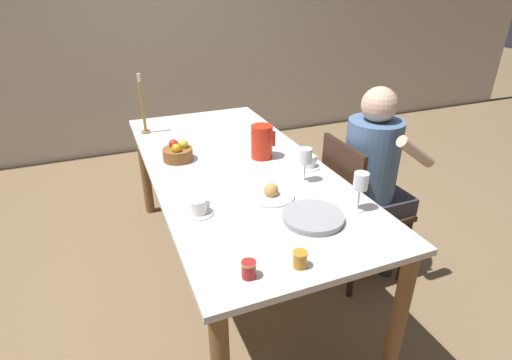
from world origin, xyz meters
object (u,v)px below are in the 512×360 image
chair_person_side (356,206)px  wine_glass_water (305,157)px  person_seated (375,171)px  serving_tray (313,217)px  teacup_across (309,162)px  fruit_bowl (178,153)px  wine_glass_juice (361,183)px  red_pitcher (262,142)px  teacup_near_person (199,208)px  jam_jar_red (249,269)px  candlestick_tall (143,110)px  bread_plate (271,194)px  jam_jar_amber (300,259)px

chair_person_side → wine_glass_water: bearing=-82.2°
person_seated → serving_tray: (-0.62, -0.38, 0.06)m
teacup_across → serving_tray: size_ratio=0.49×
wine_glass_water → fruit_bowl: size_ratio=1.06×
wine_glass_juice → serving_tray: bearing=-179.2°
person_seated → red_pitcher: person_seated is taller
wine_glass_juice → teacup_near_person: size_ratio=1.40×
wine_glass_water → fruit_bowl: wine_glass_water is taller
jam_jar_red → chair_person_side: bearing=34.6°
wine_glass_water → serving_tray: 0.39m
fruit_bowl → teacup_across: bearing=-30.0°
red_pitcher → person_seated: bearing=-30.4°
person_seated → fruit_bowl: bearing=-115.0°
red_pitcher → teacup_near_person: 0.69m
teacup_across → candlestick_tall: bearing=129.7°
person_seated → bread_plate: person_seated is taller
red_pitcher → fruit_bowl: size_ratio=1.14×
wine_glass_water → jam_jar_amber: (-0.34, -0.60, -0.10)m
jam_jar_red → serving_tray: bearing=31.5°
teacup_near_person → fruit_bowl: fruit_bowl is taller
teacup_across → red_pitcher: bearing=129.4°
chair_person_side → person_seated: size_ratio=0.75×
person_seated → wine_glass_juice: size_ratio=6.54×
chair_person_side → wine_glass_juice: size_ratio=4.93×
red_pitcher → wine_glass_water: size_ratio=1.08×
bread_plate → candlestick_tall: bearing=110.6°
jam_jar_amber → red_pitcher: bearing=75.2°
teacup_across → jam_jar_amber: size_ratio=2.04×
chair_person_side → jam_jar_red: chair_person_side is taller
serving_tray → teacup_across: bearing=63.3°
candlestick_tall → wine_glass_water: bearing=-58.0°
teacup_across → bread_plate: same height
person_seated → serving_tray: bearing=-58.6°
fruit_bowl → jam_jar_red: bearing=-89.4°
wine_glass_water → teacup_near_person: wine_glass_water is taller
red_pitcher → serving_tray: 0.72m
chair_person_side → bread_plate: (-0.62, -0.14, 0.28)m
teacup_near_person → bread_plate: same height
serving_tray → bread_plate: size_ratio=1.19×
wine_glass_juice → bread_plate: (-0.32, 0.26, -0.12)m
serving_tray → fruit_bowl: fruit_bowl is taller
teacup_near_person → teacup_across: bearing=19.8°
red_pitcher → candlestick_tall: 0.89m
teacup_across → fruit_bowl: fruit_bowl is taller
jam_jar_amber → teacup_near_person: bearing=116.5°
bread_plate → fruit_bowl: (-0.32, 0.60, 0.03)m
red_pitcher → teacup_near_person: (-0.50, -0.47, -0.07)m
chair_person_side → fruit_bowl: (-0.94, 0.46, 0.31)m
bread_plate → jam_jar_red: (-0.31, -0.50, 0.02)m
chair_person_side → wine_glass_juice: 0.64m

